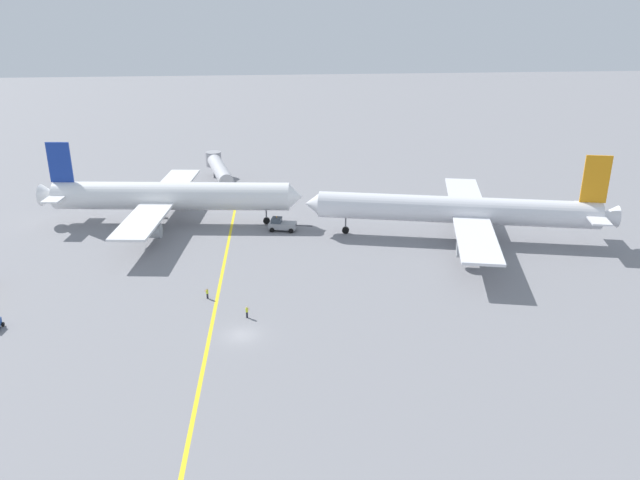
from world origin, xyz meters
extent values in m
plane|color=gray|center=(0.00, 0.00, 0.00)|extent=(600.00, 600.00, 0.00)
cube|color=yellow|center=(-3.87, 10.00, 0.00)|extent=(4.27, 119.96, 0.01)
cylinder|color=white|center=(-14.09, 45.17, 5.59)|extent=(45.68, 10.55, 5.37)
cone|color=white|center=(9.63, 42.42, 5.59)|extent=(3.35, 5.23, 4.94)
cone|color=white|center=(-37.62, 47.90, 5.59)|extent=(4.07, 4.68, 4.29)
cube|color=white|center=(-16.35, 45.43, 4.79)|extent=(11.41, 44.39, 0.44)
cube|color=white|center=(-35.14, 47.61, 6.13)|extent=(4.67, 13.28, 0.28)
cube|color=#193899|center=(-34.84, 47.57, 12.14)|extent=(4.41, 0.86, 7.72)
cylinder|color=#999EA3|center=(-16.77, 33.10, 2.99)|extent=(4.47, 3.07, 2.60)
cylinder|color=#999EA3|center=(-13.94, 57.54, 2.99)|extent=(4.47, 3.07, 2.60)
cylinder|color=slate|center=(-16.95, 48.92, 1.91)|extent=(0.28, 0.28, 2.53)
cylinder|color=black|center=(-16.95, 48.92, 0.65)|extent=(1.35, 0.70, 1.30)
cylinder|color=slate|center=(-17.73, 42.17, 1.91)|extent=(0.28, 0.28, 2.53)
cylinder|color=black|center=(-17.73, 42.17, 0.65)|extent=(1.35, 0.70, 1.30)
cylinder|color=slate|center=(3.93, 43.08, 1.91)|extent=(0.28, 0.28, 2.53)
cylinder|color=black|center=(3.93, 43.08, 0.65)|extent=(1.35, 0.70, 1.30)
cylinder|color=silver|center=(38.05, 31.78, 5.56)|extent=(49.72, 16.08, 4.83)
cone|color=silver|center=(12.57, 37.74, 5.56)|extent=(3.74, 4.97, 4.45)
cone|color=silver|center=(63.33, 25.87, 5.56)|extent=(4.39, 4.59, 3.87)
cube|color=silver|center=(40.48, 31.21, 4.83)|extent=(16.80, 46.64, 0.44)
cube|color=silver|center=(60.90, 26.43, 6.04)|extent=(6.08, 13.39, 0.28)
cube|color=orange|center=(60.61, 26.50, 12.14)|extent=(4.37, 1.35, 8.34)
cylinder|color=#999EA3|center=(42.47, 44.09, 3.03)|extent=(4.68, 3.49, 2.60)
cylinder|color=#999EA3|center=(36.55, 18.79, 3.03)|extent=(4.68, 3.49, 2.60)
cylinder|color=slate|center=(40.68, 27.67, 2.02)|extent=(0.28, 0.28, 2.73)
cylinder|color=black|center=(40.68, 27.67, 0.65)|extent=(1.39, 0.83, 1.30)
cylinder|color=slate|center=(42.23, 34.29, 2.02)|extent=(0.28, 0.28, 2.73)
cylinder|color=black|center=(42.23, 34.29, 0.65)|extent=(1.39, 0.83, 1.30)
cylinder|color=slate|center=(18.60, 36.33, 2.02)|extent=(0.28, 0.28, 2.73)
cylinder|color=black|center=(18.60, 36.33, 0.65)|extent=(1.39, 0.83, 1.30)
cube|color=gray|center=(6.92, 39.05, 1.03)|extent=(5.47, 3.49, 1.15)
cube|color=#333D47|center=(5.84, 39.30, 2.05)|extent=(2.21, 2.29, 0.90)
cylinder|color=#4C4C51|center=(10.95, 38.12, 1.14)|extent=(3.16, 0.92, 0.20)
sphere|color=orange|center=(5.84, 39.30, 2.68)|extent=(0.24, 0.24, 0.24)
cylinder|color=black|center=(4.88, 38.29, 0.45)|extent=(0.94, 0.50, 0.90)
cylinder|color=black|center=(5.42, 40.64, 0.45)|extent=(0.94, 0.50, 0.90)
cylinder|color=black|center=(8.43, 37.47, 0.45)|extent=(0.94, 0.50, 0.90)
cylinder|color=black|center=(8.97, 39.82, 0.45)|extent=(0.94, 0.50, 0.90)
cylinder|color=black|center=(-31.99, 5.41, 0.30)|extent=(0.26, 0.62, 0.60)
cylinder|color=black|center=(-5.22, 11.24, 0.40)|extent=(0.28, 0.28, 0.80)
cylinder|color=#D1E02D|center=(-5.22, 11.24, 1.08)|extent=(0.36, 0.36, 0.57)
sphere|color=#9E704C|center=(-5.22, 11.24, 1.48)|extent=(0.22, 0.22, 0.22)
cylinder|color=#F24C19|center=(-5.51, 11.31, 1.20)|extent=(0.05, 0.05, 0.40)
cylinder|color=black|center=(0.65, 4.79, 0.44)|extent=(0.28, 0.28, 0.87)
cylinder|color=#D1E02D|center=(0.65, 4.79, 1.18)|extent=(0.36, 0.36, 0.62)
sphere|color=beige|center=(0.65, 4.79, 1.61)|extent=(0.24, 0.24, 0.24)
cylinder|color=#F24C19|center=(0.94, 4.76, 1.30)|extent=(0.05, 0.05, 0.40)
cylinder|color=#B7B7BC|center=(-6.40, 69.93, 4.18)|extent=(7.27, 21.58, 3.20)
cylinder|color=#99999E|center=(-8.47, 80.41, 4.18)|extent=(3.84, 3.84, 3.52)
cylinder|color=#595960|center=(-8.28, 79.43, 2.09)|extent=(0.70, 0.70, 4.18)
camera|label=1|loc=(3.40, -72.19, 41.09)|focal=34.99mm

